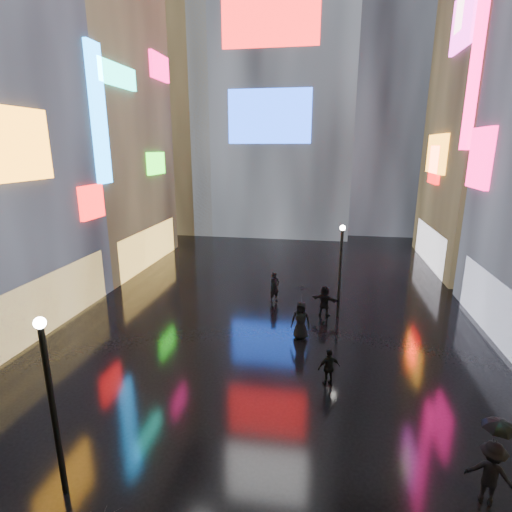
# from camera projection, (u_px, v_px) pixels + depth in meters

# --- Properties ---
(ground) EXTENTS (140.00, 140.00, 0.00)m
(ground) POSITION_uv_depth(u_px,v_px,m) (278.00, 300.00, 24.71)
(ground) COLOR black
(ground) RESTS_ON ground
(building_left_far) EXTENTS (10.28, 12.00, 22.00)m
(building_left_far) POSITION_uv_depth(u_px,v_px,m) (79.00, 122.00, 30.14)
(building_left_far) COLOR black
(building_left_far) RESTS_ON ground
(tower_main) EXTENTS (16.00, 14.20, 42.00)m
(tower_main) POSITION_uv_depth(u_px,v_px,m) (279.00, 32.00, 42.45)
(tower_main) COLOR black
(tower_main) RESTS_ON ground
(tower_flank_right) EXTENTS (12.00, 12.00, 34.00)m
(tower_flank_right) POSITION_uv_depth(u_px,v_px,m) (390.00, 73.00, 43.46)
(tower_flank_right) COLOR black
(tower_flank_right) RESTS_ON ground
(tower_flank_left) EXTENTS (10.00, 10.00, 26.00)m
(tower_flank_left) POSITION_uv_depth(u_px,v_px,m) (178.00, 112.00, 44.49)
(tower_flank_left) COLOR black
(tower_flank_left) RESTS_ON ground
(lamp_near) EXTENTS (0.30, 0.30, 5.20)m
(lamp_near) POSITION_uv_depth(u_px,v_px,m) (51.00, 398.00, 10.22)
(lamp_near) COLOR black
(lamp_near) RESTS_ON ground
(lamp_far) EXTENTS (0.30, 0.30, 5.20)m
(lamp_far) POSITION_uv_depth(u_px,v_px,m) (340.00, 266.00, 21.58)
(lamp_far) COLOR black
(lamp_far) RESTS_ON ground
(pedestrian_2) EXTENTS (1.34, 1.06, 1.82)m
(pedestrian_2) POSITION_uv_depth(u_px,v_px,m) (490.00, 473.00, 10.45)
(pedestrian_2) COLOR black
(pedestrian_2) RESTS_ON ground
(pedestrian_3) EXTENTS (0.99, 0.72, 1.55)m
(pedestrian_3) POSITION_uv_depth(u_px,v_px,m) (329.00, 367.00, 15.72)
(pedestrian_3) COLOR black
(pedestrian_3) RESTS_ON ground
(pedestrian_4) EXTENTS (1.00, 0.71, 1.93)m
(pedestrian_4) POSITION_uv_depth(u_px,v_px,m) (301.00, 321.00, 19.51)
(pedestrian_4) COLOR black
(pedestrian_4) RESTS_ON ground
(pedestrian_5) EXTENTS (1.69, 1.01, 1.73)m
(pedestrian_5) POSITION_uv_depth(u_px,v_px,m) (325.00, 301.00, 22.24)
(pedestrian_5) COLOR black
(pedestrian_5) RESTS_ON ground
(pedestrian_6) EXTENTS (0.79, 0.79, 1.85)m
(pedestrian_6) POSITION_uv_depth(u_px,v_px,m) (275.00, 287.00, 24.27)
(pedestrian_6) COLOR black
(pedestrian_6) RESTS_ON ground
(umbrella_1) EXTENTS (1.11, 1.11, 0.71)m
(umbrella_1) POSITION_uv_depth(u_px,v_px,m) (498.00, 432.00, 10.12)
(umbrella_1) COLOR black
(umbrella_1) RESTS_ON pedestrian_2
(umbrella_2) EXTENTS (1.22, 1.22, 0.84)m
(umbrella_2) POSITION_uv_depth(u_px,v_px,m) (302.00, 294.00, 19.15)
(umbrella_2) COLOR black
(umbrella_2) RESTS_ON pedestrian_4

